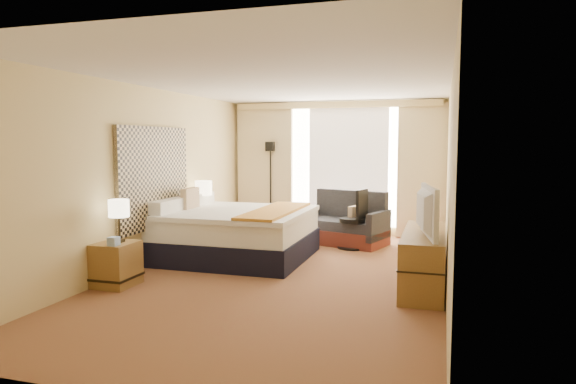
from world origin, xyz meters
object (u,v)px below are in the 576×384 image
(media_dresser, at_px, (424,260))
(lamp_left, at_px, (119,209))
(nightstand_left, at_px, (116,264))
(lamp_right, at_px, (204,189))
(nightstand_right, at_px, (205,231))
(bed, at_px, (235,233))
(floor_lamp, at_px, (270,168))
(loveseat, at_px, (344,226))
(desk_chair, at_px, (355,222))
(television, at_px, (420,211))

(media_dresser, bearing_deg, lamp_left, -164.58)
(nightstand_left, height_order, lamp_left, lamp_left)
(nightstand_left, xyz_separation_m, lamp_right, (0.01, 2.46, 0.74))
(nightstand_right, bearing_deg, nightstand_left, -90.00)
(bed, relative_size, floor_lamp, 1.22)
(loveseat, distance_m, desk_chair, 0.50)
(bed, distance_m, lamp_left, 2.10)
(nightstand_left, distance_m, television, 3.79)
(loveseat, bearing_deg, nightstand_right, -137.51)
(nightstand_right, xyz_separation_m, media_dresser, (3.70, -1.45, 0.07))
(loveseat, relative_size, lamp_left, 3.09)
(desk_chair, bearing_deg, media_dresser, -44.98)
(media_dresser, relative_size, desk_chair, 1.77)
(lamp_right, bearing_deg, nightstand_right, 101.99)
(nightstand_left, height_order, floor_lamp, floor_lamp)
(nightstand_right, xyz_separation_m, floor_lamp, (0.57, 1.85, 1.01))
(media_dresser, height_order, lamp_left, lamp_left)
(media_dresser, distance_m, lamp_right, 4.01)
(bed, height_order, television, television)
(nightstand_right, distance_m, lamp_left, 2.56)
(loveseat, relative_size, lamp_right, 2.76)
(floor_lamp, bearing_deg, nightstand_right, -107.00)
(nightstand_left, distance_m, media_dresser, 3.85)
(television, bearing_deg, bed, 57.65)
(desk_chair, bearing_deg, lamp_left, -113.49)
(floor_lamp, distance_m, desk_chair, 2.42)
(nightstand_left, height_order, nightstand_right, same)
(media_dresser, bearing_deg, nightstand_right, 158.60)
(bed, height_order, lamp_left, lamp_left)
(floor_lamp, relative_size, television, 1.76)
(nightstand_right, distance_m, desk_chair, 2.58)
(bed, bearing_deg, lamp_left, -112.59)
(bed, xyz_separation_m, lamp_right, (-0.80, 0.56, 0.62))
(loveseat, distance_m, lamp_left, 4.19)
(loveseat, bearing_deg, floor_lamp, 171.55)
(floor_lamp, bearing_deg, bed, -84.34)
(floor_lamp, height_order, television, floor_lamp)
(nightstand_left, distance_m, desk_chair, 4.01)
(bed, xyz_separation_m, lamp_left, (-0.77, -1.86, 0.57))
(loveseat, distance_m, lamp_right, 2.57)
(nightstand_right, distance_m, lamp_right, 0.74)
(nightstand_left, distance_m, loveseat, 4.18)
(television, bearing_deg, lamp_left, 90.83)
(floor_lamp, relative_size, lamp_right, 3.01)
(lamp_left, bearing_deg, television, 10.93)
(loveseat, height_order, floor_lamp, floor_lamp)
(desk_chair, height_order, television, television)
(floor_lamp, bearing_deg, television, -49.51)
(nightstand_right, relative_size, loveseat, 0.33)
(loveseat, height_order, television, television)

